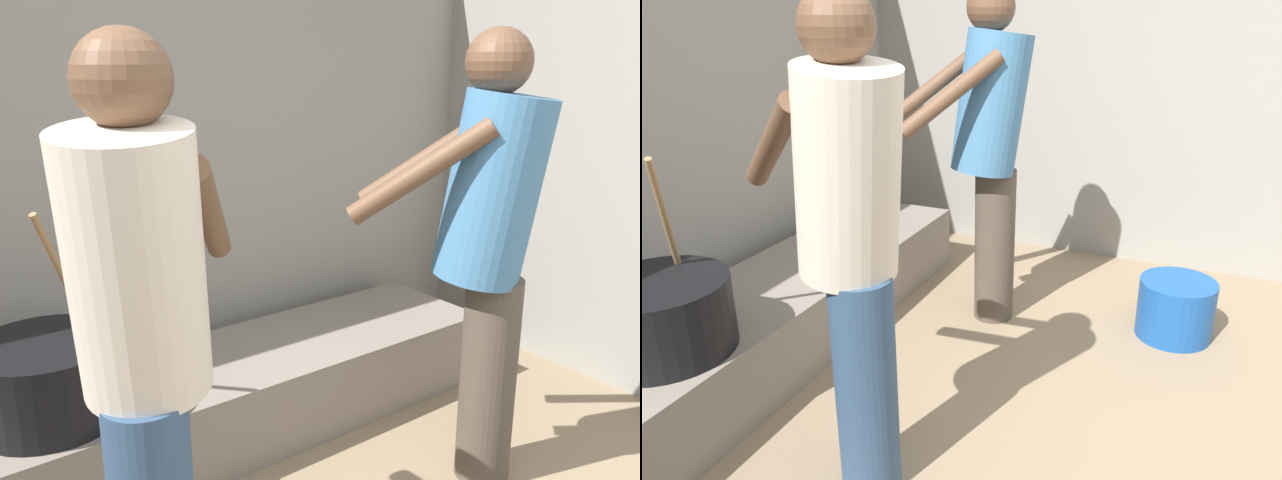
{
  "view_description": "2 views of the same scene",
  "coord_description": "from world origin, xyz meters",
  "views": [
    {
      "loc": [
        -0.46,
        -0.14,
        1.5
      ],
      "look_at": [
        0.72,
        1.46,
        0.95
      ],
      "focal_mm": 35.75,
      "sensor_mm": 36.0,
      "label": 1
    },
    {
      "loc": [
        -1.43,
        0.2,
        1.53
      ],
      "look_at": [
        0.67,
        1.1,
        0.65
      ],
      "focal_mm": 34.67,
      "sensor_mm": 36.0,
      "label": 2
    }
  ],
  "objects": [
    {
      "name": "cook_in_blue_shirt",
      "position": [
        1.25,
        1.21,
        0.93
      ],
      "size": [
        0.69,
        0.71,
        1.62
      ],
      "color": "#4C4238",
      "rests_on": "ground_plane"
    },
    {
      "name": "cooking_pot_main",
      "position": [
        -0.05,
        1.96,
        0.48
      ],
      "size": [
        0.49,
        0.49,
        0.73
      ],
      "color": "black",
      "rests_on": "hearth_ledge"
    },
    {
      "name": "block_enclosure_rear",
      "position": [
        0.0,
        2.51,
        1.06
      ],
      "size": [
        5.05,
        0.2,
        2.12
      ],
      "primitive_type": "cube",
      "color": "gray",
      "rests_on": "ground_plane"
    },
    {
      "name": "cook_in_cream_shirt",
      "position": [
        0.01,
        1.17,
        0.9
      ],
      "size": [
        0.63,
        0.72,
        1.58
      ],
      "color": "navy",
      "rests_on": "ground_plane"
    },
    {
      "name": "hearth_ledge",
      "position": [
        0.54,
        1.99,
        0.17
      ],
      "size": [
        2.61,
        0.6,
        0.34
      ],
      "primitive_type": "cube",
      "color": "slate",
      "rests_on": "ground_plane"
    }
  ]
}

